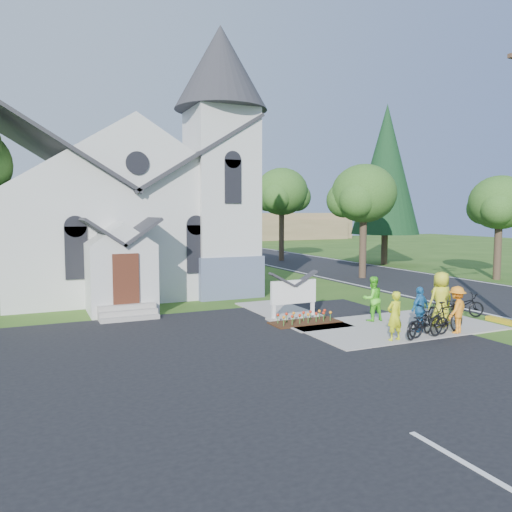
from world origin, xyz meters
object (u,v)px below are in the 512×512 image
church_sign (293,292)px  bike_0 (420,322)px  cyclist_3 (457,310)px  bike_3 (439,308)px  bike_2 (429,323)px  cyclist_0 (395,316)px  bike_4 (461,305)px  cyclist_4 (441,299)px  bike_1 (447,317)px  cyclist_2 (420,309)px  cyclist_1 (372,299)px

church_sign → bike_0: size_ratio=1.19×
cyclist_3 → bike_3: (0.62, 1.43, -0.25)m
bike_2 → bike_3: size_ratio=0.98×
cyclist_0 → bike_0: cyclist_0 is taller
bike_2 → bike_3: 2.32m
bike_4 → cyclist_4: bearing=131.9°
bike_2 → cyclist_4: size_ratio=0.89×
bike_1 → cyclist_3: bearing=-102.0°
bike_1 → cyclist_2: 0.88m
cyclist_2 → cyclist_3: size_ratio=0.97×
cyclist_0 → cyclist_4: size_ratio=0.80×
church_sign → bike_3: church_sign is taller
bike_1 → church_sign: bearing=25.5°
bike_3 → bike_4: (1.48, 0.32, -0.07)m
cyclist_2 → cyclist_4: cyclist_4 is taller
bike_3 → cyclist_1: bearing=35.8°
cyclist_1 → bike_2: size_ratio=0.95×
bike_0 → bike_1: bearing=-117.1°
cyclist_3 → church_sign: bearing=-71.4°
bike_0 → cyclist_1: cyclist_1 is taller
bike_0 → bike_1: 1.09m
church_sign → cyclist_3: (3.81, -4.40, -0.19)m
bike_1 → bike_0: bearing=74.2°
cyclist_1 → bike_2: 2.73m
cyclist_4 → bike_1: bearing=60.1°
church_sign → cyclist_0: bearing=-73.7°
church_sign → cyclist_2: size_ratio=1.43×
cyclist_4 → bike_0: bearing=31.4°
bike_1 → cyclist_4: size_ratio=0.96×
bike_0 → bike_4: bearing=-88.4°
bike_0 → cyclist_3: (1.52, -0.07, 0.30)m
church_sign → bike_4: size_ratio=1.23×
cyclist_4 → bike_4: size_ratio=1.09×
church_sign → cyclist_1: 2.96m
cyclist_0 → cyclist_3: bearing=175.3°
church_sign → bike_2: (2.61, -4.40, -0.52)m
cyclist_1 → church_sign: bearing=-31.1°
cyclist_2 → bike_3: size_ratio=0.86×
church_sign → cyclist_4: 5.31m
cyclist_4 → bike_2: bearing=38.3°
cyclist_0 → bike_3: size_ratio=0.88×
cyclist_0 → bike_1: cyclist_0 is taller
church_sign → cyclist_0: church_sign is taller
cyclist_2 → bike_3: (1.60, 0.78, -0.23)m
church_sign → cyclist_0: size_ratio=1.41×
bike_1 → bike_4: 3.07m
cyclist_1 → bike_4: size_ratio=0.93×
bike_0 → bike_4: bike_0 is taller
bike_1 → cyclist_4: (0.66, 0.94, 0.41)m
church_sign → cyclist_2: (2.82, -3.74, -0.21)m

